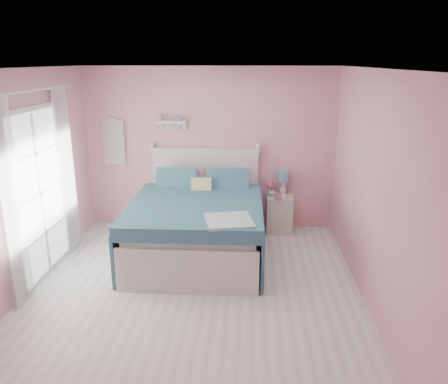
# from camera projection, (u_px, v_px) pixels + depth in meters

# --- Properties ---
(floor) EXTENTS (4.50, 4.50, 0.00)m
(floor) POSITION_uv_depth(u_px,v_px,m) (194.00, 292.00, 5.26)
(floor) COLOR beige
(floor) RESTS_ON ground
(room_shell) EXTENTS (4.50, 4.50, 4.50)m
(room_shell) POSITION_uv_depth(u_px,v_px,m) (191.00, 164.00, 4.80)
(room_shell) COLOR pink
(room_shell) RESTS_ON floor
(bed) EXTENTS (1.81, 2.29, 1.33)m
(bed) POSITION_uv_depth(u_px,v_px,m) (198.00, 225.00, 6.20)
(bed) COLOR silver
(bed) RESTS_ON floor
(nightstand) EXTENTS (0.41, 0.41, 0.60)m
(nightstand) POSITION_uv_depth(u_px,v_px,m) (279.00, 214.00, 7.04)
(nightstand) COLOR beige
(nightstand) RESTS_ON floor
(table_lamp) EXTENTS (0.20, 0.20, 0.39)m
(table_lamp) POSITION_uv_depth(u_px,v_px,m) (283.00, 178.00, 6.98)
(table_lamp) COLOR white
(table_lamp) RESTS_ON nightstand
(vase) EXTENTS (0.16, 0.16, 0.14)m
(vase) POSITION_uv_depth(u_px,v_px,m) (271.00, 192.00, 6.97)
(vase) COLOR silver
(vase) RESTS_ON nightstand
(teacup) EXTENTS (0.14, 0.14, 0.09)m
(teacup) POSITION_uv_depth(u_px,v_px,m) (278.00, 197.00, 6.79)
(teacup) COLOR #C08190
(teacup) RESTS_ON nightstand
(roses) EXTENTS (0.14, 0.11, 0.12)m
(roses) POSITION_uv_depth(u_px,v_px,m) (271.00, 185.00, 6.94)
(roses) COLOR #E34D7C
(roses) RESTS_ON vase
(wall_shelf) EXTENTS (0.50, 0.15, 0.25)m
(wall_shelf) POSITION_uv_depth(u_px,v_px,m) (170.00, 123.00, 6.89)
(wall_shelf) COLOR silver
(wall_shelf) RESTS_ON room_shell
(hanging_dress) EXTENTS (0.34, 0.03, 0.72)m
(hanging_dress) POSITION_uv_depth(u_px,v_px,m) (114.00, 143.00, 7.03)
(hanging_dress) COLOR white
(hanging_dress) RESTS_ON room_shell
(french_door) EXTENTS (0.04, 1.32, 2.16)m
(french_door) POSITION_uv_depth(u_px,v_px,m) (40.00, 194.00, 5.45)
(french_door) COLOR silver
(french_door) RESTS_ON floor
(curtain_near) EXTENTS (0.04, 0.40, 2.32)m
(curtain_near) POSITION_uv_depth(u_px,v_px,m) (11.00, 205.00, 4.71)
(curtain_near) COLOR white
(curtain_near) RESTS_ON floor
(curtain_far) EXTENTS (0.04, 0.40, 2.32)m
(curtain_far) POSITION_uv_depth(u_px,v_px,m) (67.00, 172.00, 6.13)
(curtain_far) COLOR white
(curtain_far) RESTS_ON floor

